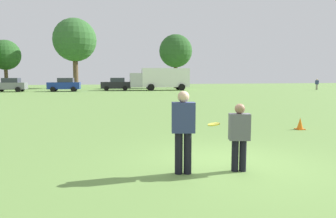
{
  "coord_description": "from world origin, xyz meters",
  "views": [
    {
      "loc": [
        -3.18,
        -7.09,
        2.16
      ],
      "look_at": [
        -0.96,
        2.26,
        1.15
      ],
      "focal_mm": 34.14,
      "sensor_mm": 36.0,
      "label": 1
    }
  ],
  "objects_px": {
    "parked_car_mid_right": "(65,85)",
    "bystander_sideline_watcher": "(317,84)",
    "traffic_cone": "(300,124)",
    "parked_car_center": "(10,85)",
    "player_thrower": "(183,127)",
    "player_defender": "(239,134)",
    "frisbee": "(214,124)",
    "box_truck": "(161,78)",
    "parked_car_near_right": "(116,84)"
  },
  "relations": [
    {
      "from": "frisbee",
      "to": "box_truck",
      "type": "height_order",
      "value": "box_truck"
    },
    {
      "from": "parked_car_center",
      "to": "parked_car_mid_right",
      "type": "relative_size",
      "value": 1.0
    },
    {
      "from": "parked_car_mid_right",
      "to": "frisbee",
      "type": "bearing_deg",
      "value": -80.86
    },
    {
      "from": "player_thrower",
      "to": "bystander_sideline_watcher",
      "type": "distance_m",
      "value": 46.29
    },
    {
      "from": "frisbee",
      "to": "parked_car_center",
      "type": "relative_size",
      "value": 0.06
    },
    {
      "from": "traffic_cone",
      "to": "parked_car_center",
      "type": "bearing_deg",
      "value": 118.23
    },
    {
      "from": "box_truck",
      "to": "traffic_cone",
      "type": "bearing_deg",
      "value": -92.76
    },
    {
      "from": "player_thrower",
      "to": "player_defender",
      "type": "xyz_separation_m",
      "value": [
        1.28,
        -0.11,
        -0.17
      ]
    },
    {
      "from": "player_thrower",
      "to": "parked_car_mid_right",
      "type": "bearing_deg",
      "value": 98.19
    },
    {
      "from": "player_defender",
      "to": "frisbee",
      "type": "height_order",
      "value": "player_defender"
    },
    {
      "from": "box_truck",
      "to": "bystander_sideline_watcher",
      "type": "distance_m",
      "value": 23.28
    },
    {
      "from": "parked_car_center",
      "to": "frisbee",
      "type": "bearing_deg",
      "value": -71.5
    },
    {
      "from": "player_defender",
      "to": "bystander_sideline_watcher",
      "type": "bearing_deg",
      "value": 49.77
    },
    {
      "from": "parked_car_mid_right",
      "to": "bystander_sideline_watcher",
      "type": "distance_m",
      "value": 36.47
    },
    {
      "from": "player_defender",
      "to": "bystander_sideline_watcher",
      "type": "distance_m",
      "value": 45.54
    },
    {
      "from": "bystander_sideline_watcher",
      "to": "parked_car_near_right",
      "type": "bearing_deg",
      "value": 169.87
    },
    {
      "from": "parked_car_mid_right",
      "to": "parked_car_center",
      "type": "bearing_deg",
      "value": 174.77
    },
    {
      "from": "parked_car_center",
      "to": "bystander_sideline_watcher",
      "type": "bearing_deg",
      "value": -6.09
    },
    {
      "from": "player_defender",
      "to": "traffic_cone",
      "type": "height_order",
      "value": "player_defender"
    },
    {
      "from": "player_defender",
      "to": "parked_car_mid_right",
      "type": "bearing_deg",
      "value": 100.01
    },
    {
      "from": "player_defender",
      "to": "parked_car_center",
      "type": "xyz_separation_m",
      "value": [
        -13.78,
        39.37,
        0.07
      ]
    },
    {
      "from": "traffic_cone",
      "to": "bystander_sideline_watcher",
      "type": "xyz_separation_m",
      "value": [
        24.52,
        30.17,
        0.71
      ]
    },
    {
      "from": "frisbee",
      "to": "parked_car_near_right",
      "type": "distance_m",
      "value": 39.99
    },
    {
      "from": "parked_car_near_right",
      "to": "bystander_sideline_watcher",
      "type": "relative_size",
      "value": 2.61
    },
    {
      "from": "frisbee",
      "to": "player_thrower",
      "type": "bearing_deg",
      "value": 171.7
    },
    {
      "from": "player_defender",
      "to": "bystander_sideline_watcher",
      "type": "relative_size",
      "value": 0.93
    },
    {
      "from": "parked_car_near_right",
      "to": "parked_car_mid_right",
      "type": "bearing_deg",
      "value": -169.85
    },
    {
      "from": "box_truck",
      "to": "parked_car_mid_right",
      "type": "bearing_deg",
      "value": -178.33
    },
    {
      "from": "traffic_cone",
      "to": "parked_car_mid_right",
      "type": "relative_size",
      "value": 0.11
    },
    {
      "from": "player_defender",
      "to": "frisbee",
      "type": "bearing_deg",
      "value": 178.86
    },
    {
      "from": "player_defender",
      "to": "parked_car_center",
      "type": "relative_size",
      "value": 0.36
    },
    {
      "from": "parked_car_mid_right",
      "to": "bystander_sideline_watcher",
      "type": "bearing_deg",
      "value": -6.25
    },
    {
      "from": "parked_car_mid_right",
      "to": "traffic_cone",
      "type": "bearing_deg",
      "value": -71.04
    },
    {
      "from": "parked_car_center",
      "to": "player_thrower",
      "type": "bearing_deg",
      "value": -72.34
    },
    {
      "from": "parked_car_near_right",
      "to": "frisbee",
      "type": "bearing_deg",
      "value": -91.1
    },
    {
      "from": "box_truck",
      "to": "bystander_sideline_watcher",
      "type": "relative_size",
      "value": 5.22
    },
    {
      "from": "traffic_cone",
      "to": "parked_car_near_right",
      "type": "distance_m",
      "value": 35.71
    },
    {
      "from": "player_thrower",
      "to": "frisbee",
      "type": "height_order",
      "value": "player_thrower"
    },
    {
      "from": "bystander_sideline_watcher",
      "to": "parked_car_center",
      "type": "bearing_deg",
      "value": 173.91
    },
    {
      "from": "player_thrower",
      "to": "player_defender",
      "type": "bearing_deg",
      "value": -4.9
    },
    {
      "from": "parked_car_near_right",
      "to": "box_truck",
      "type": "distance_m",
      "value": 6.51
    },
    {
      "from": "traffic_cone",
      "to": "player_thrower",
      "type": "bearing_deg",
      "value": -143.94
    },
    {
      "from": "player_defender",
      "to": "parked_car_center",
      "type": "height_order",
      "value": "parked_car_center"
    },
    {
      "from": "parked_car_center",
      "to": "box_truck",
      "type": "distance_m",
      "value": 20.35
    },
    {
      "from": "player_thrower",
      "to": "parked_car_near_right",
      "type": "distance_m",
      "value": 39.91
    },
    {
      "from": "bystander_sideline_watcher",
      "to": "box_truck",
      "type": "bearing_deg",
      "value": 169.19
    },
    {
      "from": "frisbee",
      "to": "traffic_cone",
      "type": "height_order",
      "value": "frisbee"
    },
    {
      "from": "traffic_cone",
      "to": "parked_car_mid_right",
      "type": "bearing_deg",
      "value": 108.96
    },
    {
      "from": "traffic_cone",
      "to": "box_truck",
      "type": "relative_size",
      "value": 0.06
    },
    {
      "from": "parked_car_near_right",
      "to": "box_truck",
      "type": "bearing_deg",
      "value": -7.66
    }
  ]
}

